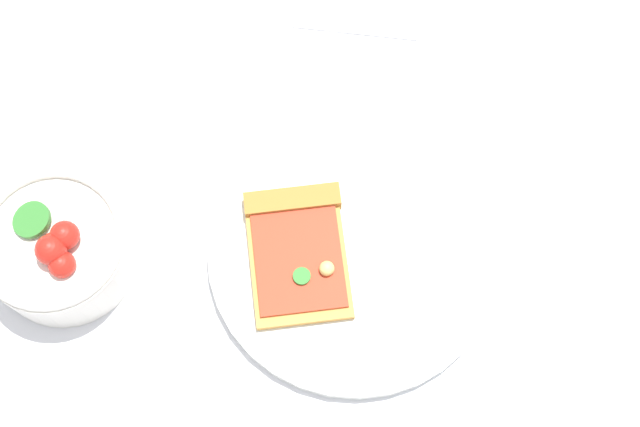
# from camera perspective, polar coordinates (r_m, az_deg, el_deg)

# --- Properties ---
(ground_plane) EXTENTS (2.40, 2.40, 0.00)m
(ground_plane) POSITION_cam_1_polar(r_m,az_deg,el_deg) (0.75, 0.54, -3.62)
(ground_plane) COLOR silver
(ground_plane) RESTS_ON ground
(plate) EXTENTS (0.25, 0.25, 0.01)m
(plate) POSITION_cam_1_polar(r_m,az_deg,el_deg) (0.75, 2.23, -2.49)
(plate) COLOR silver
(plate) RESTS_ON ground_plane
(pizza_slice_main) EXTENTS (0.11, 0.13, 0.02)m
(pizza_slice_main) POSITION_cam_1_polar(r_m,az_deg,el_deg) (0.74, -1.46, -1.98)
(pizza_slice_main) COLOR gold
(pizza_slice_main) RESTS_ON plate
(salad_bowl) EXTENTS (0.12, 0.12, 0.08)m
(salad_bowl) POSITION_cam_1_polar(r_m,az_deg,el_deg) (0.76, -16.77, -2.17)
(salad_bowl) COLOR white
(salad_bowl) RESTS_ON ground_plane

